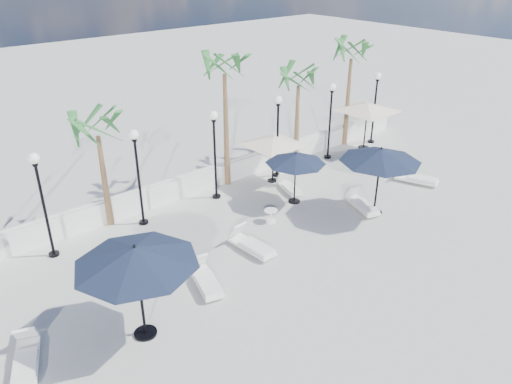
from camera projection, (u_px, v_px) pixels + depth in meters
ground at (328, 263)px, 17.01m from camera, size 100.00×100.00×0.00m
balustrade at (203, 180)px, 21.96m from camera, size 26.00×0.30×1.01m
lamppost_1 at (41, 191)px, 16.34m from camera, size 0.36×0.36×3.84m
lamppost_2 at (137, 164)px, 18.36m from camera, size 0.36×0.36×3.84m
lamppost_3 at (214, 143)px, 20.38m from camera, size 0.36×0.36×3.84m
lamppost_4 at (278, 125)px, 22.39m from camera, size 0.36×0.36×3.84m
lamppost_5 at (331, 110)px, 24.41m from camera, size 0.36×0.36×3.84m
lamppost_6 at (376, 98)px, 26.43m from camera, size 0.36×0.36×3.84m
palm_1 at (97, 132)px, 17.78m from camera, size 2.60×2.60×4.70m
palm_2 at (224, 71)px, 20.46m from camera, size 2.60×2.60×6.10m
palm_3 at (298, 83)px, 23.45m from camera, size 2.60×2.60×4.90m
palm_4 at (351, 56)px, 25.24m from camera, size 2.60×2.60×5.70m
lounger_0 at (26, 359)px, 12.74m from camera, size 1.20×1.90×0.68m
lounger_2 at (251, 244)px, 17.63m from camera, size 0.76×1.98×0.73m
lounger_3 at (206, 279)px, 15.78m from camera, size 1.12×2.00×0.71m
lounger_4 at (362, 203)px, 20.44m from camera, size 1.20×2.00×0.71m
lounger_5 at (289, 186)px, 21.97m from camera, size 0.96×1.70×0.61m
lounger_6 at (392, 167)px, 23.79m from camera, size 1.31×2.01×0.72m
lounger_7 at (416, 178)px, 22.72m from camera, size 1.27×2.01×0.72m
side_table_0 at (99, 274)px, 15.95m from camera, size 0.48×0.48×0.46m
side_table_1 at (271, 215)px, 19.45m from camera, size 0.52×0.52×0.50m
side_table_2 at (364, 162)px, 24.22m from camera, size 0.49×0.49×0.47m
parasol_navy_left at (136, 256)px, 12.75m from camera, size 3.32×3.32×2.93m
parasol_navy_mid at (296, 159)px, 20.24m from camera, size 2.49×2.49×2.23m
parasol_navy_right at (381, 155)px, 19.11m from camera, size 3.18×3.18×2.85m
parasol_cream_sq_a at (273, 138)px, 22.06m from camera, size 4.60×4.60×2.26m
parasol_cream_sq_b at (368, 104)px, 25.67m from camera, size 5.24×5.24×2.63m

